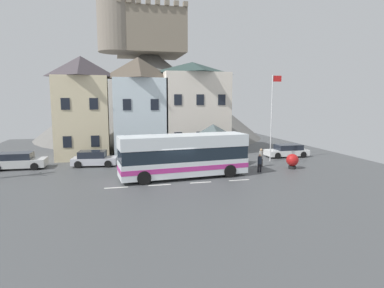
{
  "coord_description": "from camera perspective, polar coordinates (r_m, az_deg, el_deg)",
  "views": [
    {
      "loc": [
        -4.47,
        -23.6,
        6.03
      ],
      "look_at": [
        2.01,
        3.51,
        2.17
      ],
      "focal_mm": 30.35,
      "sensor_mm": 36.0,
      "label": 1
    }
  ],
  "objects": [
    {
      "name": "ground_plane",
      "position": [
        24.77,
        -2.66,
        -6.28
      ],
      "size": [
        40.0,
        60.0,
        0.07
      ],
      "color": "#494B4D"
    },
    {
      "name": "townhouse_00",
      "position": [
        35.38,
        -18.69,
        6.09
      ],
      "size": [
        5.12,
        5.31,
        10.35
      ],
      "color": "beige",
      "rests_on": "ground_plane"
    },
    {
      "name": "townhouse_01",
      "position": [
        35.32,
        -9.29,
        6.44
      ],
      "size": [
        5.43,
        5.3,
        10.41
      ],
      "color": "silver",
      "rests_on": "ground_plane"
    },
    {
      "name": "townhouse_02",
      "position": [
        37.1,
        0.05,
        6.4
      ],
      "size": [
        7.0,
        7.0,
        10.14
      ],
      "color": "silver",
      "rests_on": "ground_plane"
    },
    {
      "name": "hilltop_castle",
      "position": [
        53.79,
        -7.38,
        9.38
      ],
      "size": [
        35.58,
        35.58,
        20.88
      ],
      "color": "slate",
      "rests_on": "ground_plane"
    },
    {
      "name": "transit_bus",
      "position": [
        25.03,
        -1.43,
        -2.14
      ],
      "size": [
        10.11,
        3.5,
        3.32
      ],
      "rotation": [
        0.0,
        0.0,
        0.1
      ],
      "color": "white",
      "rests_on": "ground_plane"
    },
    {
      "name": "bus_shelter",
      "position": [
        29.35,
        3.72,
        2.1
      ],
      "size": [
        3.6,
        3.6,
        3.8
      ],
      "color": "#473D33",
      "rests_on": "ground_plane"
    },
    {
      "name": "parked_car_00",
      "position": [
        35.61,
        16.36,
        -1.14
      ],
      "size": [
        4.44,
        2.03,
        1.31
      ],
      "rotation": [
        0.0,
        0.0,
        3.12
      ],
      "color": "silver",
      "rests_on": "ground_plane"
    },
    {
      "name": "parked_car_01",
      "position": [
        30.79,
        -16.84,
        -2.48
      ],
      "size": [
        4.11,
        2.24,
        1.38
      ],
      "rotation": [
        0.0,
        0.0,
        -0.13
      ],
      "color": "silver",
      "rests_on": "ground_plane"
    },
    {
      "name": "parked_car_02",
      "position": [
        32.09,
        -28.26,
        -2.64
      ],
      "size": [
        4.49,
        2.08,
        1.42
      ],
      "rotation": [
        0.0,
        0.0,
        -0.03
      ],
      "color": "silver",
      "rests_on": "ground_plane"
    },
    {
      "name": "parked_car_03",
      "position": [
        32.08,
        1.71,
        -1.8
      ],
      "size": [
        4.3,
        2.28,
        1.29
      ],
      "rotation": [
        0.0,
        0.0,
        -0.13
      ],
      "color": "silver",
      "rests_on": "ground_plane"
    },
    {
      "name": "pedestrian_00",
      "position": [
        29.8,
        12.04,
        -2.23
      ],
      "size": [
        0.37,
        0.36,
        1.64
      ],
      "color": "#38332D",
      "rests_on": "ground_plane"
    },
    {
      "name": "pedestrian_01",
      "position": [
        27.5,
        11.8,
        -3.1
      ],
      "size": [
        0.35,
        0.34,
        1.53
      ],
      "color": "black",
      "rests_on": "ground_plane"
    },
    {
      "name": "public_bench",
      "position": [
        31.61,
        4.72,
        -2.26
      ],
      "size": [
        1.8,
        0.48,
        0.87
      ],
      "color": "brown",
      "rests_on": "ground_plane"
    },
    {
      "name": "flagpole",
      "position": [
        32.17,
        13.92,
        5.36
      ],
      "size": [
        0.95,
        0.1,
        8.31
      ],
      "color": "silver",
      "rests_on": "ground_plane"
    },
    {
      "name": "harbour_buoy",
      "position": [
        29.61,
        17.22,
        -2.78
      ],
      "size": [
        1.07,
        1.07,
        1.32
      ],
      "color": "black",
      "rests_on": "ground_plane"
    }
  ]
}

